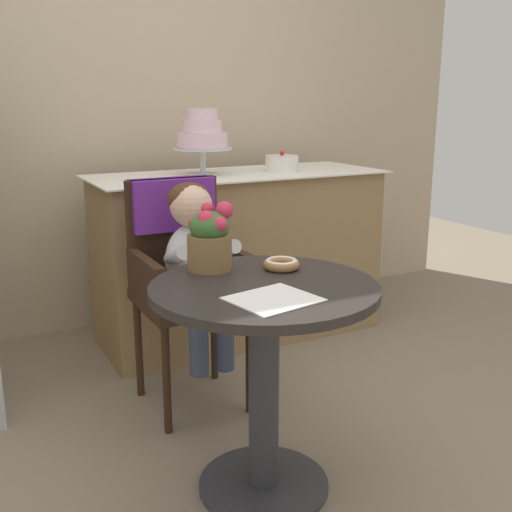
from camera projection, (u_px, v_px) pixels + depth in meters
The scene contains 11 objects.
ground_plane at pixel (263, 486), 2.07m from camera, with size 8.00×8.00×0.00m, color gray.
back_wall at pixel (103, 86), 3.32m from camera, with size 4.80×0.10×2.70m, color #C1AD8E.
cafe_table at pixel (264, 347), 1.94m from camera, with size 0.72×0.72×0.72m.
wicker_chair at pixel (181, 255), 2.57m from camera, with size 0.42×0.45×0.95m.
seated_child at pixel (195, 254), 2.42m from camera, with size 0.27×0.32×0.73m.
paper_napkin at pixel (273, 299), 1.74m from camera, with size 0.23×0.21×0.00m, color white.
donut_front at pixel (282, 264), 2.05m from camera, with size 0.12×0.12×0.03m.
flower_vase at pixel (210, 238), 2.03m from camera, with size 0.16×0.15×0.23m.
display_counter at pixel (239, 255), 3.32m from camera, with size 1.56×0.62×0.90m.
tiered_cake_stand at pixel (202, 135), 3.07m from camera, with size 0.30×0.30×0.33m.
round_layer_cake at pixel (282, 163), 3.27m from camera, with size 0.18×0.18×0.11m.
Camera 1 is at (-0.86, -1.59, 1.28)m, focal length 42.70 mm.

